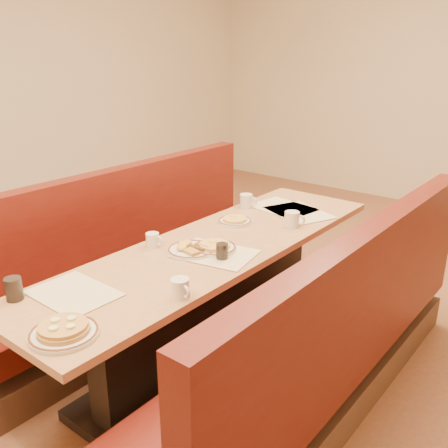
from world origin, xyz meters
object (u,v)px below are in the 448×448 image
Objects in this scene: coffee_mug_c at (293,219)px; soda_tumbler_mid at (222,251)px; pancake_plate at (64,331)px; coffee_mug_a at (180,288)px; booth_right at (326,349)px; coffee_mug_d at (247,200)px; diner_table at (216,303)px; booth_left at (133,272)px; soda_tumbler_near at (14,289)px; eggs_plate at (191,249)px; coffee_mug_b at (153,240)px.

coffee_mug_c is 0.66m from soda_tumbler_mid.
pancake_plate is 0.53m from coffee_mug_a.
booth_right reaches higher than coffee_mug_a.
diner_table is at bearing -88.61° from coffee_mug_d.
coffee_mug_d is at bearing 111.91° from diner_table.
booth_left is 19.80× the size of coffee_mug_c.
booth_left is at bearing -145.07° from coffee_mug_d.
diner_table is 0.84m from coffee_mug_d.
soda_tumbler_mid is at bearing 88.96° from pancake_plate.
soda_tumbler_near reaches higher than diner_table.
eggs_plate is at bearing 100.92° from pancake_plate.
booth_left is at bearing 128.55° from pancake_plate.
coffee_mug_a is 1.13× the size of coffee_mug_b.
coffee_mug_b is (0.48, -0.24, 0.43)m from booth_left.
soda_tumbler_mid is (0.44, 0.92, -0.01)m from soda_tumbler_near.
soda_tumbler_near is at bearing -105.31° from eggs_plate.
coffee_mug_c reaches higher than coffee_mug_a.
booth_right is (0.73, 0.00, -0.01)m from diner_table.
soda_tumbler_near is (-0.28, -1.06, 0.43)m from diner_table.
coffee_mug_d is (-0.27, 0.67, 0.42)m from diner_table.
booth_left is at bearing 166.46° from eggs_plate.
eggs_plate is at bearing 141.90° from coffee_mug_a.
soda_tumbler_near is 1.02m from soda_tumbler_mid.
coffee_mug_b reaches higher than pancake_plate.
diner_table is at bearing 75.22° from soda_tumbler_near.
coffee_mug_b is 0.43m from soda_tumbler_mid.
soda_tumbler_mid is (-0.57, -0.14, 0.43)m from booth_right.
eggs_plate is at bearing -171.55° from soda_tumbler_mid.
coffee_mug_a reaches higher than eggs_plate.
pancake_plate is 0.95m from eggs_plate.
soda_tumbler_mid is (-0.03, -0.66, -0.01)m from coffee_mug_c.
booth_right is 1.53m from soda_tumbler_near.
soda_tumbler_mid is at bearing -82.46° from coffee_mug_d.
booth_right is at bearing 67.19° from coffee_mug_a.
pancake_plate is 2.28× the size of coffee_mug_d.
booth_right is at bearing 12.33° from eggs_plate.
coffee_mug_c is 0.48m from coffee_mug_d.
soda_tumbler_mid is (0.43, -0.81, -0.00)m from coffee_mug_d.
booth_left is at bearing 113.09° from soda_tumbler_near.
booth_right is 1.31m from pancake_plate.
coffee_mug_c reaches higher than eggs_plate.
diner_table is 23.98× the size of coffee_mug_b.
coffee_mug_d is at bearing 118.06° from soda_tumbler_mid.
coffee_mug_a is (1.02, -0.59, 0.44)m from booth_left.
coffee_mug_a is 1.11m from coffee_mug_c.
eggs_plate is at bearing 4.41° from coffee_mug_b.
diner_table is 0.73m from booth_left.
coffee_mug_a reaches higher than soda_tumbler_mid.
diner_table is 9.19× the size of pancake_plate.
diner_table is 1.18m from soda_tumbler_near.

